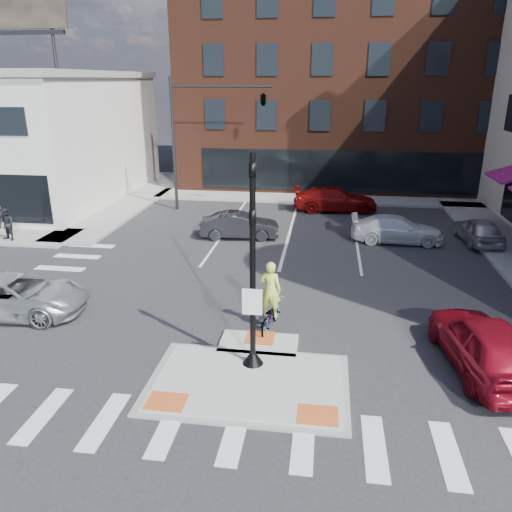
% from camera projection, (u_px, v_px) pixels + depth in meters
% --- Properties ---
extents(ground, '(120.00, 120.00, 0.00)m').
position_uv_depth(ground, '(251.00, 374.00, 13.96)').
color(ground, '#28282B').
rests_on(ground, ground).
extents(refuge_island, '(5.40, 4.65, 0.13)m').
position_uv_depth(refuge_island, '(249.00, 378.00, 13.70)').
color(refuge_island, gray).
rests_on(refuge_island, ground).
extents(sidewalk_nw, '(23.50, 20.50, 0.15)m').
position_uv_depth(sidewalk_nw, '(18.00, 213.00, 30.43)').
color(sidewalk_nw, gray).
rests_on(sidewalk_nw, ground).
extents(sidewalk_n, '(26.00, 3.00, 0.15)m').
position_uv_depth(sidewalk_n, '(343.00, 199.00, 34.05)').
color(sidewalk_n, gray).
rests_on(sidewalk_n, ground).
extents(building_n, '(24.40, 18.40, 15.50)m').
position_uv_depth(building_n, '(346.00, 79.00, 40.79)').
color(building_n, '#492317').
rests_on(building_n, ground).
extents(building_far_left, '(10.00, 12.00, 10.00)m').
position_uv_depth(building_far_left, '(282.00, 103.00, 61.32)').
color(building_far_left, slate).
rests_on(building_far_left, ground).
extents(building_far_right, '(12.00, 12.00, 12.00)m').
position_uv_depth(building_far_right, '(390.00, 95.00, 61.12)').
color(building_far_right, brown).
rests_on(building_far_right, ground).
extents(signal_pole, '(0.60, 0.60, 5.98)m').
position_uv_depth(signal_pole, '(253.00, 292.00, 13.54)').
color(signal_pole, black).
rests_on(signal_pole, refuge_island).
extents(mast_arm_signal, '(6.10, 2.24, 8.00)m').
position_uv_depth(mast_arm_signal, '(238.00, 108.00, 29.13)').
color(mast_arm_signal, black).
rests_on(mast_arm_signal, ground).
extents(silver_suv, '(5.20, 2.67, 1.40)m').
position_uv_depth(silver_suv, '(14.00, 295.00, 17.34)').
color(silver_suv, silver).
rests_on(silver_suv, ground).
extents(red_sedan, '(2.54, 4.98, 1.63)m').
position_uv_depth(red_sedan, '(485.00, 344.00, 13.95)').
color(red_sedan, maroon).
rests_on(red_sedan, ground).
extents(white_pickup, '(4.56, 1.88, 1.32)m').
position_uv_depth(white_pickup, '(397.00, 229.00, 25.13)').
color(white_pickup, white).
rests_on(white_pickup, ground).
extents(bg_car_dark, '(4.16, 1.82, 1.33)m').
position_uv_depth(bg_car_dark, '(240.00, 225.00, 25.77)').
color(bg_car_dark, '#242529').
rests_on(bg_car_dark, ground).
extents(bg_car_silver, '(1.87, 3.96, 1.31)m').
position_uv_depth(bg_car_silver, '(479.00, 230.00, 24.95)').
color(bg_car_silver, silver).
rests_on(bg_car_silver, ground).
extents(bg_car_red, '(5.28, 2.45, 1.49)m').
position_uv_depth(bg_car_red, '(335.00, 199.00, 31.06)').
color(bg_car_red, maroon).
rests_on(bg_car_red, ground).
extents(cyclist, '(0.98, 1.98, 2.35)m').
position_uv_depth(cyclist, '(270.00, 307.00, 16.27)').
color(cyclist, '#3F3F44').
rests_on(cyclist, ground).
extents(pedestrian_a, '(0.97, 0.86, 1.65)m').
position_uv_depth(pedestrian_a, '(7.00, 225.00, 24.80)').
color(pedestrian_a, black).
rests_on(pedestrian_a, sidewalk_nw).
extents(pedestrian_b, '(1.03, 0.64, 1.64)m').
position_uv_depth(pedestrian_b, '(0.00, 213.00, 26.90)').
color(pedestrian_b, '#332E38').
rests_on(pedestrian_b, sidewalk_nw).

